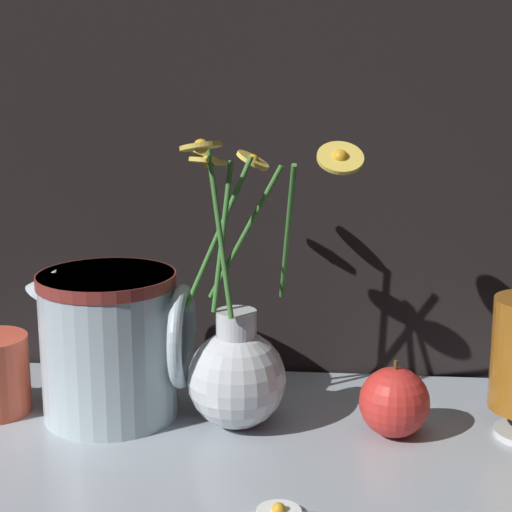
% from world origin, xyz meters
% --- Properties ---
extents(ground_plane, '(6.00, 6.00, 0.00)m').
position_xyz_m(ground_plane, '(0.00, 0.00, 0.00)').
color(ground_plane, black).
extents(shelf, '(0.68, 0.35, 0.01)m').
position_xyz_m(shelf, '(0.00, 0.00, 0.01)').
color(shelf, '#9EA8B2').
rests_on(shelf, ground_plane).
extents(vase_with_flowers, '(0.18, 0.14, 0.28)m').
position_xyz_m(vase_with_flowers, '(-0.03, 0.03, 0.07)').
color(vase_with_flowers, silver).
rests_on(vase_with_flowers, shelf).
extents(ceramic_pitcher, '(0.16, 0.14, 0.16)m').
position_xyz_m(ceramic_pitcher, '(-0.16, 0.04, 0.09)').
color(ceramic_pitcher, silver).
rests_on(ceramic_pitcher, shelf).
extents(orange_fruit, '(0.07, 0.07, 0.07)m').
position_xyz_m(orange_fruit, '(0.12, 0.02, 0.05)').
color(orange_fruit, red).
rests_on(orange_fruit, shelf).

